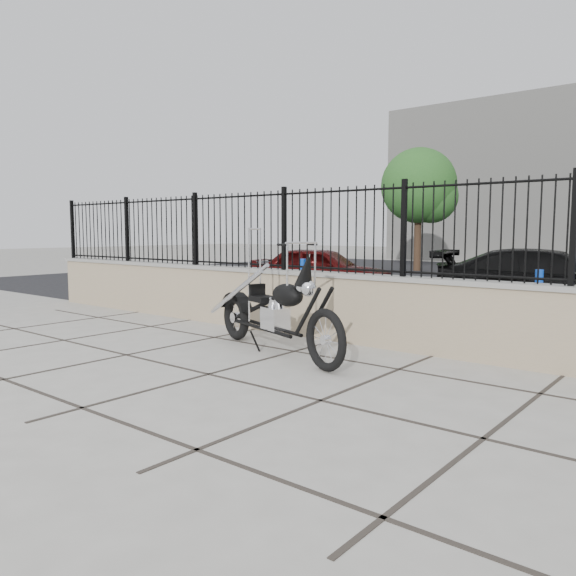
{
  "coord_description": "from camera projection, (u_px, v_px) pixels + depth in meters",
  "views": [
    {
      "loc": [
        4.43,
        -4.07,
        1.55
      ],
      "look_at": [
        -0.16,
        1.56,
        0.81
      ],
      "focal_mm": 35.0,
      "sensor_mm": 36.0,
      "label": 1
    }
  ],
  "objects": [
    {
      "name": "car_black",
      "position": [
        550.0,
        282.0,
        10.44
      ],
      "size": [
        4.42,
        2.42,
        1.21
      ],
      "primitive_type": "imported",
      "rotation": [
        0.0,
        0.0,
        1.75
      ],
      "color": "black",
      "rests_on": "parking_lot"
    },
    {
      "name": "tree_left",
      "position": [
        419.0,
        182.0,
        21.62
      ],
      "size": [
        2.89,
        2.89,
        4.88
      ],
      "rotation": [
        0.0,
        0.0,
        -0.02
      ],
      "color": "#382619",
      "rests_on": "ground_plane"
    },
    {
      "name": "retaining_wall",
      "position": [
        338.0,
        307.0,
        7.96
      ],
      "size": [
        14.0,
        0.36,
        0.96
      ],
      "primitive_type": "cube",
      "color": "gray",
      "rests_on": "ground_plane"
    },
    {
      "name": "chopper_motorcycle",
      "position": [
        273.0,
        290.0,
        7.07
      ],
      "size": [
        2.71,
        1.31,
        1.62
      ],
      "primitive_type": null,
      "rotation": [
        0.0,
        0.0,
        -0.33
      ],
      "color": "black",
      "rests_on": "ground_plane"
    },
    {
      "name": "bollard_b",
      "position": [
        538.0,
        302.0,
        8.4
      ],
      "size": [
        0.12,
        0.12,
        0.98
      ],
      "primitive_type": "cylinder",
      "rotation": [
        0.0,
        0.0,
        -0.02
      ],
      "color": "#0B38AB",
      "rests_on": "ground_plane"
    },
    {
      "name": "parking_lot",
      "position": [
        539.0,
        286.0,
        15.72
      ],
      "size": [
        30.0,
        30.0,
        0.0
      ],
      "primitive_type": "plane",
      "color": "black",
      "rests_on": "ground"
    },
    {
      "name": "car_red",
      "position": [
        321.0,
        271.0,
        13.55
      ],
      "size": [
        3.72,
        2.25,
        1.18
      ],
      "primitive_type": "imported",
      "rotation": [
        0.0,
        0.0,
        1.83
      ],
      "color": "#3E0808",
      "rests_on": "parking_lot"
    },
    {
      "name": "ground_plane",
      "position": [
        208.0,
        374.0,
        6.08
      ],
      "size": [
        90.0,
        90.0,
        0.0
      ],
      "primitive_type": "plane",
      "color": "#99968E",
      "rests_on": "ground"
    },
    {
      "name": "bollard_a",
      "position": [
        303.0,
        286.0,
        10.47
      ],
      "size": [
        0.13,
        0.13,
        1.03
      ],
      "primitive_type": "cylinder",
      "rotation": [
        0.0,
        0.0,
        -0.07
      ],
      "color": "#0B1FAB",
      "rests_on": "ground_plane"
    },
    {
      "name": "iron_fence",
      "position": [
        339.0,
        230.0,
        7.85
      ],
      "size": [
        14.0,
        0.08,
        1.2
      ],
      "primitive_type": "cube",
      "color": "black",
      "rests_on": "retaining_wall"
    }
  ]
}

